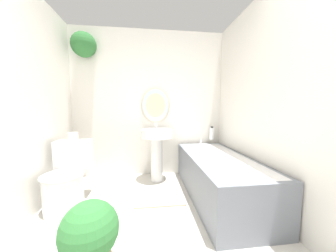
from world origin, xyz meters
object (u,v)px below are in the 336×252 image
Objects in this scene: toilet at (67,179)px; bathtub at (218,175)px; potted_plant at (90,234)px; shampoo_bottle at (212,133)px; pedestal_sink at (157,144)px; toilet_paper_roll at (73,137)px.

toilet is 0.44× the size of bathtub.
bathtub is at bearing 34.05° from potted_plant.
potted_plant is at bearing -132.43° from shampoo_bottle.
bathtub is 0.89m from shampoo_bottle.
toilet reaches higher than potted_plant.
shampoo_bottle is (2.01, 0.75, 0.39)m from toilet.
pedestal_sink is 1.00m from bathtub.
bathtub is 14.86× the size of toilet_paper_roll.
toilet is at bearing -151.20° from pedestal_sink.
potted_plant is at bearing -58.69° from toilet.
pedestal_sink reaches higher than potted_plant.
toilet is 3.29× the size of shampoo_bottle.
bathtub is (1.81, -0.01, -0.04)m from toilet.
potted_plant is (-1.48, -1.62, -0.44)m from shampoo_bottle.
pedestal_sink is 8.28× the size of toilet_paper_roll.
toilet is at bearing 121.31° from potted_plant.
toilet_paper_roll is (-1.81, 0.22, 0.50)m from bathtub.
pedestal_sink is 1.83× the size of potted_plant.
shampoo_bottle is 2.01× the size of toilet_paper_roll.
toilet is 2.18m from shampoo_bottle.
pedestal_sink is (1.06, 0.58, 0.26)m from toilet.
bathtub is 3.28× the size of potted_plant.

